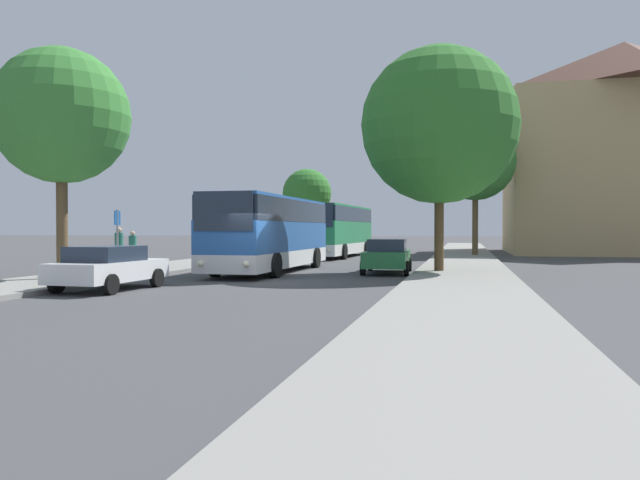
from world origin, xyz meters
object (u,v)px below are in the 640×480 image
Objects in this scene: tree_right_mid at (475,161)px; tree_left_near at (61,116)px; pedestrian_waiting_far at (119,248)px; bus_middle at (338,230)px; parked_car_right_near at (387,255)px; bus_stop_sign at (117,233)px; pedestrian_waiting_near at (133,249)px; tree_right_near at (439,125)px; bus_front at (271,232)px; tree_left_far at (307,193)px; parked_car_left_curb at (108,267)px.

tree_left_near is at bearing -121.08° from tree_right_mid.
bus_middle is at bearing -89.50° from pedestrian_waiting_far.
bus_stop_sign reaches higher than parked_car_right_near.
pedestrian_waiting_near is at bearing -111.45° from bus_middle.
bus_stop_sign reaches higher than pedestrian_waiting_near.
tree_left_near is 0.87× the size of tree_right_near.
parked_car_right_near is 2.51× the size of pedestrian_waiting_far.
bus_middle is at bearing -73.23° from parked_car_right_near.
tree_right_mid is (9.25, 17.76, 4.90)m from bus_front.
tree_right_mid reaches higher than bus_front.
bus_stop_sign is 3.34m from pedestrian_waiting_near.
tree_left_far is 32.21m from tree_right_near.
pedestrian_waiting_far is (-0.31, 0.64, -0.67)m from bus_stop_sign.
bus_front reaches higher than parked_car_right_near.
pedestrian_waiting_far reaches higher than parked_car_right_near.
tree_left_far is at bearing 90.10° from bus_stop_sign.
pedestrian_waiting_near is 0.23× the size of tree_left_far.
tree_left_near is (0.09, -3.83, 4.24)m from bus_stop_sign.
pedestrian_waiting_far is (-6.08, -2.53, -0.69)m from bus_front.
tree_left_near is 0.89× the size of tree_right_mid.
bus_middle is 2.59× the size of parked_car_right_near.
tree_right_near reaches higher than pedestrian_waiting_near.
tree_left_far is (-5.82, 29.59, 3.48)m from bus_front.
tree_right_near reaches higher than bus_middle.
tree_left_near is (-5.67, -22.45, 4.13)m from bus_middle.
bus_stop_sign is at bearing -89.90° from tree_left_far.
parked_car_right_near is (5.25, -15.09, -1.10)m from bus_middle.
tree_right_near is at bearing 28.94° from tree_left_near.
pedestrian_waiting_near is at bearing -178.56° from tree_right_near.
bus_front is 2.64× the size of parked_car_left_curb.
parked_car_right_near is at bearing 177.83° from tree_right_near.
tree_right_near is at bearing 46.52° from parked_car_left_curb.
tree_right_mid is at bearing 58.92° from tree_left_near.
parked_car_left_curb is at bearing -136.07° from tree_right_near.
tree_right_mid is at bearing 54.34° from bus_stop_sign.
pedestrian_waiting_far is 0.25× the size of tree_left_far.
pedestrian_waiting_far is (-11.32, -2.89, 0.32)m from parked_car_right_near.
tree_left_near reaches higher than bus_middle.
tree_left_far is at bearing 114.60° from bus_middle.
tree_right_near is at bearing -65.61° from tree_left_far.
bus_middle is 18.99m from pedestrian_waiting_far.
pedestrian_waiting_near is (-12.06, -0.44, 0.22)m from parked_car_right_near.
tree_left_far reaches higher than pedestrian_waiting_far.
bus_middle is 2.84× the size of parked_car_left_curb.
tree_right_near reaches higher than parked_car_left_curb.
bus_middle is at bearing -67.64° from tree_left_far.
pedestrian_waiting_near is 24.68m from tree_right_mid.
tree_left_far reaches higher than parked_car_left_curb.
pedestrian_waiting_near is (-6.83, -0.08, -0.78)m from bus_front.
tree_right_near is (13.54, 2.80, 5.26)m from pedestrian_waiting_far.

